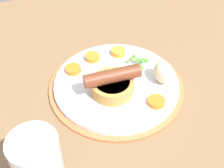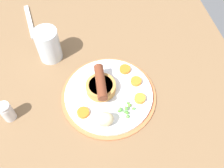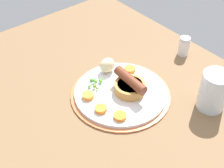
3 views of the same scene
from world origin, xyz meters
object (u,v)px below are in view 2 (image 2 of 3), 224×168
(salt_shaker, at_px, (7,112))
(dinner_plate, at_px, (109,95))
(potato_chunk_0, at_px, (105,119))
(carrot_slice_2, at_px, (136,81))
(carrot_slice_0, at_px, (83,113))
(carrot_slice_1, at_px, (140,98))
(drinking_glass, at_px, (48,45))
(pea_pile, at_px, (126,110))
(fork, at_px, (30,21))
(carrot_slice_3, at_px, (125,69))
(sausage_pudding, at_px, (101,86))

(salt_shaker, bearing_deg, dinner_plate, 93.30)
(potato_chunk_0, xyz_separation_m, carrot_slice_2, (-0.11, 0.11, -0.02))
(carrot_slice_0, relative_size, salt_shaker, 0.53)
(carrot_slice_1, xyz_separation_m, carrot_slice_2, (-0.06, 0.00, -0.00))
(drinking_glass, bearing_deg, carrot_slice_2, 56.37)
(potato_chunk_0, xyz_separation_m, salt_shaker, (-0.07, -0.26, -0.01))
(pea_pile, relative_size, salt_shaker, 0.81)
(drinking_glass, bearing_deg, carrot_slice_0, 17.93)
(pea_pile, bearing_deg, salt_shaker, -98.92)
(fork, bearing_deg, dinner_plate, 23.25)
(pea_pile, bearing_deg, carrot_slice_2, 150.51)
(potato_chunk_0, distance_m, carrot_slice_3, 0.19)
(potato_chunk_0, bearing_deg, pea_pile, 111.15)
(sausage_pudding, relative_size, carrot_slice_3, 3.32)
(dinner_plate, xyz_separation_m, salt_shaker, (0.02, -0.28, 0.03))
(carrot_slice_0, relative_size, carrot_slice_3, 1.00)
(dinner_plate, distance_m, carrot_slice_0, 0.10)
(fork, distance_m, salt_shaker, 0.39)
(pea_pile, xyz_separation_m, drinking_glass, (-0.25, -0.19, 0.03))
(dinner_plate, relative_size, drinking_glass, 2.55)
(carrot_slice_3, height_order, salt_shaker, salt_shaker)
(carrot_slice_1, bearing_deg, fork, -142.37)
(carrot_slice_3, relative_size, fork, 0.19)
(dinner_plate, relative_size, salt_shaker, 4.38)
(potato_chunk_0, distance_m, carrot_slice_1, 0.12)
(carrot_slice_2, bearing_deg, carrot_slice_3, -155.82)
(carrot_slice_3, bearing_deg, salt_shaker, -75.48)
(sausage_pudding, bearing_deg, salt_shaker, 99.91)
(carrot_slice_3, bearing_deg, sausage_pudding, -55.84)
(sausage_pudding, height_order, drinking_glass, drinking_glass)
(dinner_plate, bearing_deg, fork, -148.19)
(carrot_slice_1, xyz_separation_m, drinking_glass, (-0.22, -0.24, 0.03))
(carrot_slice_3, distance_m, salt_shaker, 0.36)
(potato_chunk_0, relative_size, drinking_glass, 0.43)
(carrot_slice_0, xyz_separation_m, salt_shaker, (-0.03, -0.20, 0.01))
(carrot_slice_2, xyz_separation_m, fork, (-0.34, -0.32, -0.02))
(carrot_slice_2, distance_m, drinking_glass, 0.30)
(carrot_slice_1, relative_size, carrot_slice_2, 1.00)
(pea_pile, height_order, carrot_slice_3, pea_pile)
(sausage_pudding, bearing_deg, carrot_slice_0, 140.75)
(sausage_pudding, xyz_separation_m, pea_pile, (0.08, 0.06, -0.01))
(dinner_plate, xyz_separation_m, carrot_slice_0, (0.05, -0.08, 0.01))
(fork, relative_size, drinking_glass, 1.64)
(pea_pile, height_order, fork, pea_pile)
(sausage_pudding, xyz_separation_m, potato_chunk_0, (0.11, -0.01, 0.00))
(dinner_plate, xyz_separation_m, pea_pile, (0.07, 0.04, 0.02))
(sausage_pudding, bearing_deg, fork, 33.50)
(potato_chunk_0, height_order, salt_shaker, salt_shaker)
(drinking_glass, xyz_separation_m, salt_shaker, (0.20, -0.13, -0.02))
(carrot_slice_1, distance_m, carrot_slice_3, 0.11)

